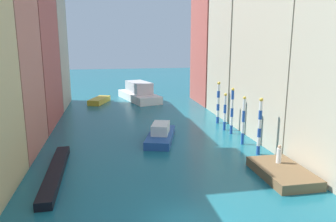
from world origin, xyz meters
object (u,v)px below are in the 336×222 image
object	(u,v)px
gondola_black	(55,172)
motorboat_0	(161,134)
waterfront_dock	(282,173)
vaporetto_white	(139,93)
mooring_pole_2	(232,111)
mooring_pole_3	(225,111)
mooring_pole_1	(243,120)
person_on_dock	(279,155)
mooring_pole_0	(260,126)
mooring_pole_4	(218,102)
motorboat_1	(99,101)

from	to	relation	value
gondola_black	motorboat_0	bearing A→B (deg)	38.45
waterfront_dock	vaporetto_white	xyz separation A→B (m)	(-6.95, 32.23, 0.83)
mooring_pole_2	mooring_pole_3	size ratio (longest dim) A/B	1.19
mooring_pole_1	person_on_dock	bearing A→B (deg)	-90.39
mooring_pole_0	motorboat_0	bearing A→B (deg)	144.16
mooring_pole_0	mooring_pole_3	xyz separation A→B (m)	(-0.09, 7.81, -0.41)
person_on_dock	mooring_pole_4	distance (m)	14.52
person_on_dock	mooring_pole_2	world-z (taller)	mooring_pole_2
gondola_black	motorboat_0	distance (m)	11.06
motorboat_0	motorboat_1	size ratio (longest dim) A/B	1.24
mooring_pole_0	mooring_pole_2	xyz separation A→B (m)	(0.10, 6.32, -0.04)
mooring_pole_4	motorboat_1	distance (m)	20.85
mooring_pole_3	vaporetto_white	bearing A→B (deg)	110.21
waterfront_dock	gondola_black	bearing A→B (deg)	168.74
person_on_dock	motorboat_1	size ratio (longest dim) A/B	0.25
mooring_pole_3	mooring_pole_2	bearing A→B (deg)	-82.61
mooring_pole_4	waterfront_dock	bearing A→B (deg)	-92.36
person_on_dock	motorboat_0	world-z (taller)	person_on_dock
gondola_black	motorboat_0	xyz separation A→B (m)	(8.66, 6.87, 0.33)
mooring_pole_1	motorboat_0	bearing A→B (deg)	160.86
mooring_pole_0	vaporetto_white	size ratio (longest dim) A/B	0.44
mooring_pole_3	motorboat_0	xyz separation A→B (m)	(-7.35, -2.44, -1.46)
vaporetto_white	motorboat_0	distance (m)	22.25
waterfront_dock	person_on_dock	world-z (taller)	person_on_dock
motorboat_0	mooring_pole_2	bearing A→B (deg)	7.15
mooring_pole_3	motorboat_0	size ratio (longest dim) A/B	0.60
motorboat_0	person_on_dock	bearing A→B (deg)	-51.29
mooring_pole_3	mooring_pole_1	bearing A→B (deg)	-90.97
mooring_pole_2	motorboat_0	bearing A→B (deg)	-172.85
mooring_pole_3	motorboat_0	distance (m)	7.88
vaporetto_white	gondola_black	bearing A→B (deg)	-106.67
mooring_pole_2	vaporetto_white	bearing A→B (deg)	109.36
waterfront_dock	mooring_pole_3	xyz separation A→B (m)	(0.34, 12.43, 1.72)
mooring_pole_3	gondola_black	size ratio (longest dim) A/B	0.40
mooring_pole_0	motorboat_0	size ratio (longest dim) A/B	0.72
mooring_pole_2	motorboat_1	bearing A→B (deg)	124.79
waterfront_dock	motorboat_0	xyz separation A→B (m)	(-7.01, 9.99, 0.26)
mooring_pole_4	vaporetto_white	world-z (taller)	mooring_pole_4
person_on_dock	mooring_pole_3	bearing A→B (deg)	89.36
mooring_pole_4	motorboat_1	world-z (taller)	mooring_pole_4
motorboat_0	mooring_pole_1	bearing A→B (deg)	-19.14
person_on_dock	gondola_black	world-z (taller)	person_on_dock
waterfront_dock	mooring_pole_1	size ratio (longest dim) A/B	1.16
person_on_dock	mooring_pole_2	xyz separation A→B (m)	(0.32, 9.96, 1.14)
waterfront_dock	mooring_pole_4	bearing A→B (deg)	87.64
mooring_pole_2	mooring_pole_4	size ratio (longest dim) A/B	0.98
waterfront_dock	motorboat_1	world-z (taller)	motorboat_1
mooring_pole_0	mooring_pole_4	bearing A→B (deg)	88.90
mooring_pole_2	vaporetto_white	distance (m)	22.61
person_on_dock	mooring_pole_0	distance (m)	3.83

